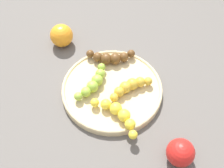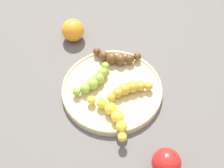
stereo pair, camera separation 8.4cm
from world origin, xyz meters
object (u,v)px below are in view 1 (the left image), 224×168
Objects in this scene: banana_green at (94,83)px; banana_overripe at (111,57)px; orange_fruit at (62,36)px; banana_yellow at (118,114)px; apple_red at (180,153)px; fruit_bowl at (112,89)px; banana_spotted at (130,87)px.

banana_overripe is at bearing 93.74° from banana_green.
banana_green is 0.22m from orange_fruit.
apple_red is (-0.03, -0.19, -0.00)m from banana_yellow.
orange_fruit is at bearing 150.75° from banana_green.
banana_overripe is 0.36m from apple_red.
banana_yellow is (-0.06, -0.11, -0.00)m from banana_green.
orange_fruit is at bearing 66.50° from fruit_bowl.
banana_yellow is at bearing -121.86° from orange_fruit.
fruit_bowl is 2.48× the size of banana_spotted.
fruit_bowl is 0.11m from banana_overripe.
banana_green is (-0.02, 0.05, 0.02)m from fruit_bowl.
banana_overripe and banana_green have the same top height.
banana_yellow is 0.35m from orange_fruit.
orange_fruit reaches higher than banana_green.
fruit_bowl is at bearing 50.61° from banana_spotted.
banana_spotted is 0.12m from banana_overripe.
fruit_bowl is at bearing 1.99° from banana_overripe.
banana_green is at bearing -26.92° from banana_overripe.
banana_yellow is 0.19m from apple_red.
fruit_bowl is 0.06m from banana_spotted.
banana_spotted is 1.67× the size of apple_red.
banana_overripe is (0.09, 0.05, 0.02)m from fruit_bowl.
apple_red is at bearing 28.81° from banana_overripe.
banana_yellow is at bearing 5.54° from banana_overripe.
banana_overripe is (0.08, 0.10, 0.00)m from banana_spotted.
banana_spotted is 0.23m from apple_red.
banana_spotted is at bearing 25.79° from banana_overripe.
apple_red is at bearing -114.46° from fruit_bowl.
fruit_bowl is 4.14× the size of apple_red.
banana_spotted is 0.30m from orange_fruit.
apple_red reaches higher than banana_spotted.
banana_green is (-0.11, 0.00, -0.00)m from banana_overripe.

